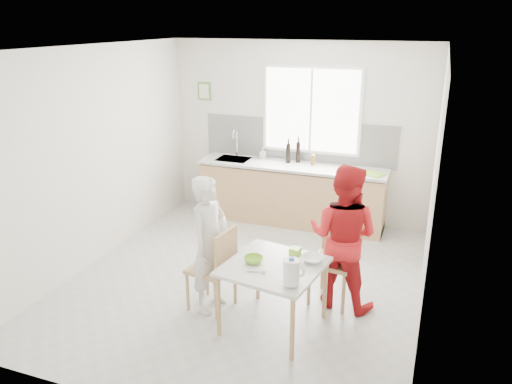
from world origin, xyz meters
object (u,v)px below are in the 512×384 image
person_red (343,237)px  bowl_green (254,260)px  bowl_white (312,259)px  wine_bottle_a (298,152)px  dining_table (274,271)px  chair_left (216,266)px  wine_bottle_b (288,153)px  chair_far (336,254)px  person_white (210,244)px  milk_jug (292,272)px

person_red → bowl_green: bearing=51.5°
bowl_white → wine_bottle_a: 2.87m
dining_table → bowl_green: bearing=-175.0°
chair_left → person_red: person_red is taller
dining_table → bowl_white: size_ratio=4.59×
wine_bottle_a → wine_bottle_b: wine_bottle_a is taller
chair_left → bowl_white: size_ratio=4.14×
chair_far → bowl_green: bearing=-122.1°
dining_table → bowl_green: size_ratio=5.47×
wine_bottle_b → chair_left: bearing=-89.3°
chair_left → wine_bottle_a: 2.85m
person_white → bowl_white: 1.08m
dining_table → chair_far: chair_far is taller
chair_far → wine_bottle_b: wine_bottle_b is taller
bowl_white → wine_bottle_b: 2.85m
bowl_white → milk_jug: 0.54m
bowl_green → milk_jug: (0.48, -0.31, 0.11)m
chair_far → wine_bottle_b: (-1.18, 2.07, 0.52)m
chair_left → person_red: (1.22, 0.57, 0.28)m
chair_left → milk_jug: 1.09m
chair_left → chair_far: bearing=128.7°
person_white → dining_table: bearing=-90.0°
chair_far → wine_bottle_b: 2.44m
person_white → milk_jug: person_white is taller
bowl_white → wine_bottle_a: bearing=108.5°
person_red → bowl_green: size_ratio=8.45×
chair_far → person_red: size_ratio=0.62×
person_white → chair_left: bearing=-90.0°
dining_table → wine_bottle_a: 2.99m
person_red → chair_left: bearing=33.9°
bowl_green → wine_bottle_a: size_ratio=0.59×
bowl_green → bowl_white: size_ratio=0.84×
chair_far → bowl_white: 0.60m
dining_table → milk_jug: bearing=-49.9°
chair_far → wine_bottle_b: size_ratio=3.32×
person_red → milk_jug: bearing=83.7°
dining_table → wine_bottle_a: bearing=101.1°
chair_left → wine_bottle_b: 2.78m
bowl_white → milk_jug: size_ratio=0.86×
chair_far → wine_bottle_b: bearing=128.7°
chair_far → wine_bottle_a: wine_bottle_a is taller
person_red → bowl_white: 0.53m
wine_bottle_b → bowl_green: bearing=-80.1°
bowl_white → wine_bottle_b: (-1.04, 2.63, 0.35)m
dining_table → person_white: person_white is taller
person_white → bowl_white: person_white is taller
wine_bottle_a → dining_table: bearing=-78.9°
person_white → bowl_green: 0.56m
bowl_white → milk_jug: (-0.06, -0.53, 0.11)m
dining_table → chair_left: 0.69m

